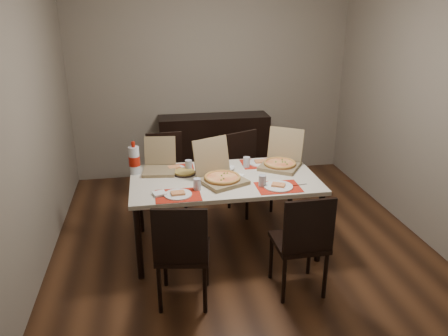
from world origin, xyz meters
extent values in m
cube|color=#482916|center=(0.00, 0.00, -0.01)|extent=(3.80, 4.00, 0.02)
cube|color=gray|center=(0.00, 2.01, 1.30)|extent=(3.80, 0.02, 2.60)
cube|color=gray|center=(-1.91, 0.00, 1.30)|extent=(0.02, 4.00, 2.60)
cube|color=gray|center=(1.91, 0.00, 1.30)|extent=(0.02, 4.00, 2.60)
cube|color=black|center=(0.00, 1.78, 0.45)|extent=(1.50, 0.40, 0.90)
cube|color=beige|center=(-0.18, -0.08, 0.73)|extent=(1.80, 1.00, 0.04)
cylinder|color=black|center=(-1.02, -0.52, 0.35)|extent=(0.06, 0.06, 0.71)
cylinder|color=black|center=(0.66, -0.52, 0.35)|extent=(0.06, 0.06, 0.71)
cylinder|color=black|center=(-1.02, 0.36, 0.35)|extent=(0.06, 0.06, 0.71)
cylinder|color=black|center=(0.66, 0.36, 0.35)|extent=(0.06, 0.06, 0.71)
cube|color=black|center=(-0.66, -0.88, 0.45)|extent=(0.48, 0.48, 0.04)
cube|color=black|center=(-0.69, -1.06, 0.70)|extent=(0.42, 0.10, 0.46)
cylinder|color=black|center=(-0.87, -1.02, 0.21)|extent=(0.04, 0.04, 0.43)
cylinder|color=black|center=(-0.51, -1.08, 0.21)|extent=(0.04, 0.04, 0.43)
cylinder|color=black|center=(-0.81, -0.67, 0.21)|extent=(0.04, 0.04, 0.43)
cylinder|color=black|center=(-0.45, -0.73, 0.21)|extent=(0.04, 0.04, 0.43)
cube|color=black|center=(0.32, -0.89, 0.45)|extent=(0.43, 0.43, 0.04)
cube|color=black|center=(0.32, -1.08, 0.70)|extent=(0.42, 0.04, 0.46)
cylinder|color=black|center=(0.14, -1.08, 0.21)|extent=(0.04, 0.04, 0.43)
cylinder|color=black|center=(0.50, -1.07, 0.21)|extent=(0.04, 0.04, 0.43)
cylinder|color=black|center=(0.13, -0.72, 0.21)|extent=(0.04, 0.04, 0.43)
cylinder|color=black|center=(0.49, -0.71, 0.21)|extent=(0.04, 0.04, 0.43)
cube|color=black|center=(-0.70, 0.79, 0.45)|extent=(0.45, 0.45, 0.04)
cube|color=black|center=(-0.71, 0.98, 0.70)|extent=(0.42, 0.06, 0.46)
cylinder|color=black|center=(-0.53, 0.98, 0.21)|extent=(0.04, 0.04, 0.43)
cylinder|color=black|center=(-0.89, 0.95, 0.21)|extent=(0.04, 0.04, 0.43)
cylinder|color=black|center=(-0.51, 0.62, 0.21)|extent=(0.04, 0.04, 0.43)
cylinder|color=black|center=(-0.87, 0.59, 0.21)|extent=(0.04, 0.04, 0.43)
cube|color=black|center=(0.27, 0.67, 0.45)|extent=(0.55, 0.55, 0.04)
cube|color=black|center=(0.19, 0.85, 0.70)|extent=(0.40, 0.20, 0.46)
cylinder|color=black|center=(0.36, 0.91, 0.21)|extent=(0.04, 0.04, 0.43)
cylinder|color=black|center=(0.03, 0.77, 0.21)|extent=(0.04, 0.04, 0.43)
cylinder|color=black|center=(0.50, 0.58, 0.21)|extent=(0.04, 0.04, 0.43)
cylinder|color=black|center=(0.17, 0.44, 0.21)|extent=(0.04, 0.04, 0.43)
cube|color=#B91B0C|center=(-0.66, -0.43, 0.75)|extent=(0.40, 0.30, 0.00)
cylinder|color=white|center=(-0.66, -0.43, 0.76)|extent=(0.24, 0.24, 0.01)
cube|color=#FCDC7E|center=(-0.66, -0.43, 0.78)|extent=(0.13, 0.10, 0.02)
cylinder|color=#A8A9B2|center=(-0.47, -0.33, 0.81)|extent=(0.07, 0.07, 0.11)
cube|color=#B2B2B7|center=(-0.76, -0.43, 0.75)|extent=(0.20, 0.04, 0.00)
cube|color=white|center=(-0.82, -0.39, 0.76)|extent=(0.13, 0.13, 0.02)
cube|color=#B91B0C|center=(0.27, -0.40, 0.75)|extent=(0.40, 0.30, 0.00)
cylinder|color=white|center=(0.27, -0.40, 0.76)|extent=(0.27, 0.27, 0.01)
cube|color=#FCDC7E|center=(0.27, -0.40, 0.78)|extent=(0.15, 0.13, 0.02)
cylinder|color=#A8A9B2|center=(0.13, -0.35, 0.81)|extent=(0.07, 0.07, 0.11)
cube|color=#B2B2B7|center=(0.45, -0.39, 0.75)|extent=(0.20, 0.04, 0.00)
cube|color=#B91B0C|center=(-0.65, 0.22, 0.75)|extent=(0.40, 0.30, 0.00)
cylinder|color=white|center=(-0.65, 0.22, 0.76)|extent=(0.22, 0.22, 0.01)
cube|color=#FCDC7E|center=(-0.65, 0.22, 0.78)|extent=(0.14, 0.11, 0.02)
cylinder|color=#A8A9B2|center=(-0.50, 0.17, 0.81)|extent=(0.07, 0.07, 0.11)
cube|color=#B2B2B7|center=(-0.77, 0.27, 0.75)|extent=(0.20, 0.04, 0.00)
cube|color=white|center=(-0.81, 0.26, 0.76)|extent=(0.13, 0.13, 0.02)
cube|color=#B91B0C|center=(0.27, 0.24, 0.75)|extent=(0.40, 0.30, 0.00)
cylinder|color=white|center=(0.27, 0.24, 0.76)|extent=(0.26, 0.26, 0.01)
cube|color=#FCDC7E|center=(0.27, 0.24, 0.78)|extent=(0.12, 0.10, 0.02)
cylinder|color=#A8A9B2|center=(0.10, 0.16, 0.81)|extent=(0.07, 0.07, 0.11)
cube|color=#B2B2B7|center=(0.43, 0.25, 0.75)|extent=(0.20, 0.04, 0.00)
cube|color=white|center=(-0.05, -0.09, 0.76)|extent=(0.15, 0.16, 0.02)
cube|color=olive|center=(-0.22, -0.20, 0.77)|extent=(0.51, 0.51, 0.04)
cube|color=olive|center=(-0.30, -0.03, 0.96)|extent=(0.38, 0.23, 0.34)
cylinder|color=#FCDC7E|center=(-0.22, -0.20, 0.80)|extent=(0.43, 0.43, 0.02)
cube|color=olive|center=(0.43, 0.09, 0.77)|extent=(0.51, 0.51, 0.04)
cube|color=olive|center=(0.53, 0.24, 0.96)|extent=(0.35, 0.27, 0.33)
cylinder|color=#FCDC7E|center=(0.43, 0.09, 0.80)|extent=(0.44, 0.44, 0.02)
cube|color=olive|center=(-0.80, 0.17, 0.77)|extent=(0.35, 0.35, 0.03)
cube|color=olive|center=(-0.78, 0.33, 0.93)|extent=(0.32, 0.11, 0.29)
cylinder|color=black|center=(-0.55, 0.08, 0.76)|extent=(0.23, 0.23, 0.01)
cylinder|color=gold|center=(-0.55, 0.08, 0.77)|extent=(0.20, 0.20, 0.02)
imported|color=white|center=(-0.10, 0.12, 0.77)|extent=(0.17, 0.17, 0.03)
cylinder|color=silver|center=(-1.04, 0.18, 0.89)|extent=(0.11, 0.11, 0.28)
cylinder|color=#9C1507|center=(-1.04, 0.18, 0.88)|extent=(0.11, 0.11, 0.10)
cylinder|color=#9C1507|center=(-1.04, 0.18, 1.05)|extent=(0.04, 0.04, 0.05)
camera|label=1|loc=(-0.86, -3.95, 2.35)|focal=35.00mm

